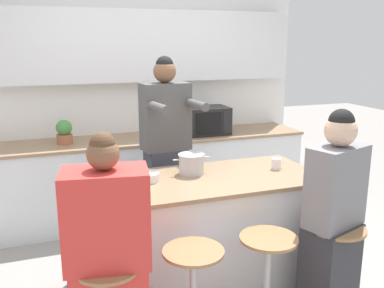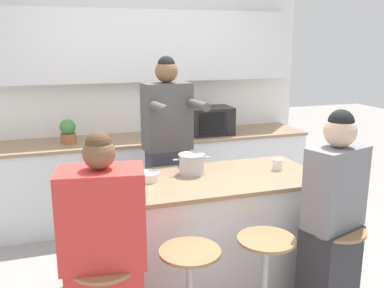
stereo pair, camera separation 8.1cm
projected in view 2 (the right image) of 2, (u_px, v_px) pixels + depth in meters
The scene contains 14 objects.
ground_plane at pixel (195, 285), 3.37m from camera, with size 16.00×16.00×0.00m, color gray.
wall_back at pixel (143, 72), 4.67m from camera, with size 3.72×0.22×2.70m.
back_counter at pixel (151, 177), 4.64m from camera, with size 3.46×0.65×0.88m.
kitchen_island at pixel (195, 233), 3.26m from camera, with size 1.91×0.80×0.88m.
bar_stool_center_right at pixel (265, 281), 2.76m from camera, with size 0.38×0.38×0.67m.
bar_stool_rightmost at pixel (334, 270), 2.90m from camera, with size 0.38×0.38×0.67m.
person_cooking at pixel (168, 158), 3.75m from camera, with size 0.46×0.58×1.76m.
person_wrapped_blanket at pixel (105, 262), 2.40m from camera, with size 0.50×0.36×1.42m.
person_seated_near at pixel (332, 226), 2.86m from camera, with size 0.46×0.37×1.46m.
cooking_pot at pixel (192, 164), 3.27m from camera, with size 0.29×0.20×0.16m.
fruit_bowl at pixel (148, 177), 3.12m from camera, with size 0.17×0.17×0.06m.
coffee_cup_near at pixel (277, 164), 3.39m from camera, with size 0.11×0.08×0.09m.
microwave at pixel (210, 121), 4.67m from camera, with size 0.47×0.35×0.30m.
potted_plant at pixel (68, 131), 4.26m from camera, with size 0.16×0.16×0.24m.
Camera 2 is at (-0.97, -2.85, 1.87)m, focal length 40.00 mm.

